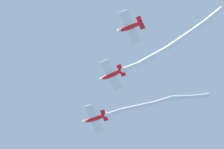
% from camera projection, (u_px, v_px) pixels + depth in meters
% --- Properties ---
extents(airplane_lead, '(4.58, 5.95, 1.48)m').
position_uv_depth(airplane_lead, '(94.00, 118.00, 88.69)').
color(airplane_lead, red).
extents(smoke_trail_lead, '(17.99, 4.31, 1.25)m').
position_uv_depth(smoke_trail_lead, '(156.00, 103.00, 87.52)').
color(smoke_trail_lead, white).
extents(airplane_left_wing, '(4.54, 5.85, 1.48)m').
position_uv_depth(airplane_left_wing, '(111.00, 75.00, 84.97)').
color(airplane_left_wing, red).
extents(smoke_trail_left_wing, '(15.93, 11.44, 1.13)m').
position_uv_depth(smoke_trail_left_wing, '(172.00, 43.00, 82.33)').
color(smoke_trail_left_wing, white).
extents(airplane_right_wing, '(4.57, 5.92, 1.48)m').
position_uv_depth(airplane_right_wing, '(130.00, 27.00, 81.23)').
color(airplane_right_wing, red).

